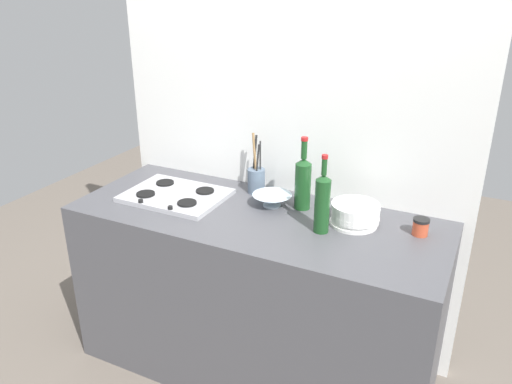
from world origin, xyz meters
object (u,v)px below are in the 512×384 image
at_px(stovetop_hob, 176,195).
at_px(mixing_bowl, 272,200).
at_px(wine_bottle_mid_left, 322,202).
at_px(condiment_jar_front, 421,227).
at_px(utensil_crock, 256,179).
at_px(wine_bottle_leftmost, 303,182).
at_px(plate_stack, 355,214).

relative_size(stovetop_hob, mixing_bowl, 2.55).
bearing_deg(mixing_bowl, wine_bottle_mid_left, -25.94).
bearing_deg(condiment_jar_front, utensil_crock, 172.61).
relative_size(wine_bottle_leftmost, wine_bottle_mid_left, 1.00).
xyz_separation_m(plate_stack, mixing_bowl, (-0.42, 0.02, -0.02)).
bearing_deg(wine_bottle_mid_left, stovetop_hob, 178.18).
distance_m(wine_bottle_mid_left, mixing_bowl, 0.36).
bearing_deg(mixing_bowl, utensil_crock, 140.14).
xyz_separation_m(plate_stack, wine_bottle_leftmost, (-0.28, 0.06, 0.09)).
bearing_deg(wine_bottle_leftmost, condiment_jar_front, -3.29).
bearing_deg(stovetop_hob, condiment_jar_front, 6.49).
bearing_deg(utensil_crock, condiment_jar_front, -7.39).
bearing_deg(plate_stack, stovetop_hob, -173.27).
bearing_deg(plate_stack, utensil_crock, 166.20).
bearing_deg(plate_stack, mixing_bowl, 177.67).
bearing_deg(condiment_jar_front, mixing_bowl, -179.06).
xyz_separation_m(wine_bottle_leftmost, condiment_jar_front, (0.57, -0.03, -0.10)).
bearing_deg(stovetop_hob, utensil_crock, 36.10).
height_order(plate_stack, condiment_jar_front, plate_stack).
height_order(utensil_crock, condiment_jar_front, utensil_crock).
relative_size(wine_bottle_mid_left, utensil_crock, 1.15).
height_order(stovetop_hob, condiment_jar_front, condiment_jar_front).
xyz_separation_m(wine_bottle_mid_left, condiment_jar_front, (0.40, 0.16, -0.10)).
xyz_separation_m(mixing_bowl, utensil_crock, (-0.15, 0.12, 0.04)).
relative_size(utensil_crock, condiment_jar_front, 4.05).
relative_size(mixing_bowl, condiment_jar_front, 2.53).
distance_m(stovetop_hob, utensil_crock, 0.42).
height_order(wine_bottle_mid_left, condiment_jar_front, wine_bottle_mid_left).
distance_m(stovetop_hob, condiment_jar_front, 1.21).
bearing_deg(wine_bottle_mid_left, condiment_jar_front, 21.86).
distance_m(wine_bottle_leftmost, condiment_jar_front, 0.58).
distance_m(stovetop_hob, wine_bottle_mid_left, 0.81).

